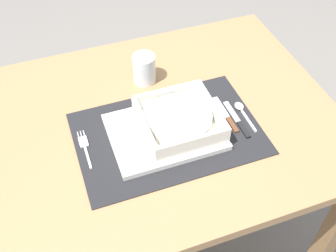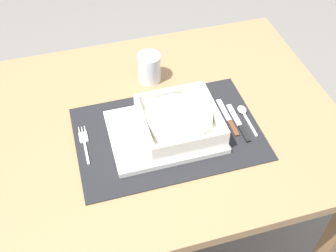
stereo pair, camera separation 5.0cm
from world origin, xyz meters
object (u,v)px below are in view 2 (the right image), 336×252
(spoon, at_px, (244,113))
(butter_knife, at_px, (240,125))
(dining_table, at_px, (165,143))
(drinking_glass, at_px, (150,69))
(bread_knife, at_px, (229,119))
(porridge_bowl, at_px, (179,121))
(fork, at_px, (84,142))

(spoon, bearing_deg, butter_knife, -123.07)
(dining_table, relative_size, spoon, 8.26)
(butter_knife, relative_size, drinking_glass, 1.61)
(bread_knife, xyz_separation_m, drinking_glass, (-0.16, 0.23, 0.03))
(porridge_bowl, bearing_deg, bread_knife, 0.43)
(porridge_bowl, relative_size, fork, 1.51)
(butter_knife, relative_size, bread_knife, 1.00)
(dining_table, bearing_deg, fork, -171.76)
(spoon, height_order, bread_knife, spoon)
(dining_table, xyz_separation_m, butter_knife, (0.18, -0.09, 0.11))
(butter_knife, bearing_deg, fork, 170.73)
(butter_knife, bearing_deg, porridge_bowl, 169.05)
(porridge_bowl, distance_m, drinking_glass, 0.23)
(butter_knife, distance_m, drinking_glass, 0.31)
(dining_table, relative_size, porridge_bowl, 4.87)
(porridge_bowl, xyz_separation_m, drinking_glass, (-0.02, 0.23, -0.00))
(fork, height_order, bread_knife, bread_knife)
(bread_knife, relative_size, drinking_glass, 1.61)
(dining_table, height_order, fork, fork)
(fork, height_order, spoon, spoon)
(drinking_glass, bearing_deg, porridge_bowl, -84.35)
(porridge_bowl, bearing_deg, butter_knife, -9.34)
(butter_knife, bearing_deg, spoon, 52.11)
(butter_knife, height_order, bread_knife, same)
(porridge_bowl, bearing_deg, spoon, 3.42)
(bread_knife, bearing_deg, porridge_bowl, 178.22)
(dining_table, height_order, bread_knife, bread_knife)
(dining_table, relative_size, fork, 7.34)
(butter_knife, distance_m, bread_knife, 0.03)
(bread_knife, bearing_deg, fork, 173.75)
(fork, bearing_deg, dining_table, 8.51)
(dining_table, xyz_separation_m, spoon, (0.21, -0.05, 0.12))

